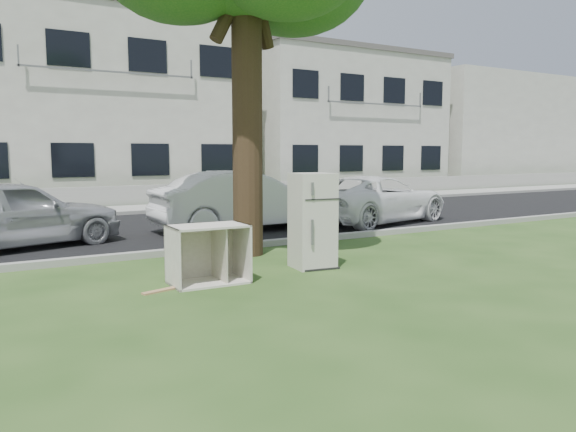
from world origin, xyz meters
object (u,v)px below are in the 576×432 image
cabinet (208,254)px  car_center (243,201)px  fridge (313,221)px  car_left (13,214)px  car_right (376,199)px

cabinet → car_center: bearing=60.3°
fridge → car_left: (-4.02, 4.42, -0.08)m
car_right → fridge: bearing=117.4°
fridge → car_left: size_ratio=0.38×
cabinet → car_center: size_ratio=0.25×
fridge → car_center: fridge is taller
cabinet → car_left: 5.07m
cabinet → car_right: bearing=34.6°
cabinet → car_left: (-2.13, 4.59, 0.27)m
car_center → cabinet: bearing=148.5°
fridge → car_center: 4.64m
fridge → car_left: fridge is taller
car_right → car_left: bearing=73.9°
car_left → fridge: bearing=-154.2°
fridge → car_right: size_ratio=0.34×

